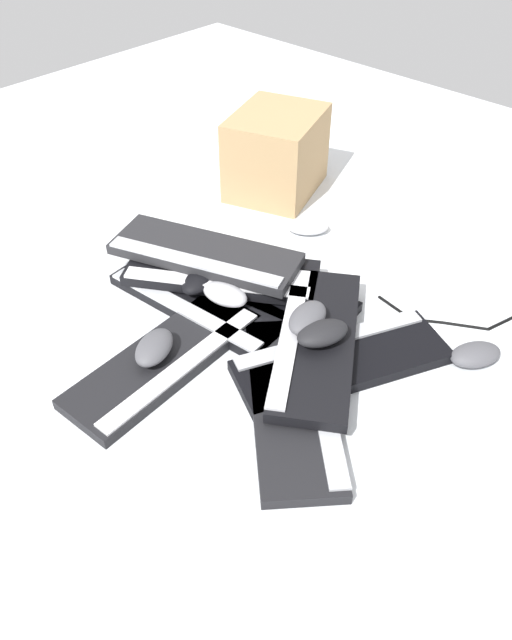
# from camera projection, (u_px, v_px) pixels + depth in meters

# --- Properties ---
(ground_plane) EXTENTS (3.20, 3.20, 0.00)m
(ground_plane) POSITION_uv_depth(u_px,v_px,m) (204.00, 337.00, 1.34)
(ground_plane) COLOR silver
(keyboard_0) EXTENTS (0.45, 0.19, 0.03)m
(keyboard_0) POSITION_uv_depth(u_px,v_px,m) (200.00, 301.00, 1.41)
(keyboard_0) COLOR black
(keyboard_0) RESTS_ON ground
(keyboard_1) EXTENTS (0.18, 0.45, 0.03)m
(keyboard_1) POSITION_uv_depth(u_px,v_px,m) (165.00, 359.00, 1.27)
(keyboard_1) COLOR black
(keyboard_1) RESTS_ON ground
(keyboard_2) EXTENTS (0.42, 0.41, 0.03)m
(keyboard_2) POSITION_uv_depth(u_px,v_px,m) (293.00, 401.00, 1.18)
(keyboard_2) COLOR black
(keyboard_2) RESTS_ON ground
(keyboard_3) EXTENTS (0.33, 0.46, 0.03)m
(keyboard_3) POSITION_uv_depth(u_px,v_px,m) (341.00, 361.00, 1.26)
(keyboard_3) COLOR black
(keyboard_3) RESTS_ON ground
(keyboard_4) EXTENTS (0.46, 0.22, 0.03)m
(keyboard_4) POSITION_uv_depth(u_px,v_px,m) (263.00, 289.00, 1.44)
(keyboard_4) COLOR black
(keyboard_4) RESTS_ON ground
(keyboard_5) EXTENTS (0.45, 0.36, 0.03)m
(keyboard_5) POSITION_uv_depth(u_px,v_px,m) (222.00, 273.00, 1.43)
(keyboard_5) COLOR black
(keyboard_5) RESTS_ON keyboard_4
(keyboard_6) EXTENTS (0.37, 0.45, 0.03)m
(keyboard_6) POSITION_uv_depth(u_px,v_px,m) (316.00, 340.00, 1.26)
(keyboard_6) COLOR black
(keyboard_6) RESTS_ON keyboard_3
(keyboard_7) EXTENTS (0.46, 0.29, 0.03)m
(keyboard_7) POSITION_uv_depth(u_px,v_px,m) (205.00, 254.00, 1.44)
(keyboard_7) COLOR #232326
(keyboard_7) RESTS_ON keyboard_5
(mouse_0) EXTENTS (0.11, 0.13, 0.04)m
(mouse_0) POSITION_uv_depth(u_px,v_px,m) (475.00, 355.00, 1.27)
(mouse_0) COLOR #4C4C51
(mouse_0) RESTS_ON ground
(mouse_1) EXTENTS (0.10, 0.13, 0.04)m
(mouse_1) POSITION_uv_depth(u_px,v_px,m) (323.00, 333.00, 1.23)
(mouse_1) COLOR black
(mouse_1) RESTS_ON keyboard_6
(mouse_2) EXTENTS (0.11, 0.13, 0.04)m
(mouse_2) POSITION_uv_depth(u_px,v_px,m) (154.00, 347.00, 1.24)
(mouse_2) COLOR #4C4C51
(mouse_2) RESTS_ON keyboard_1
(mouse_3) EXTENTS (0.13, 0.12, 0.04)m
(mouse_3) POSITION_uv_depth(u_px,v_px,m) (307.00, 226.00, 1.63)
(mouse_3) COLOR silver
(mouse_3) RESTS_ON ground
(mouse_4) EXTENTS (0.12, 0.08, 0.04)m
(mouse_4) POSITION_uv_depth(u_px,v_px,m) (225.00, 294.00, 1.37)
(mouse_4) COLOR #B7B7BC
(mouse_4) RESTS_ON keyboard_0
(mouse_5) EXTENTS (0.09, 0.12, 0.04)m
(mouse_5) POSITION_uv_depth(u_px,v_px,m) (200.00, 280.00, 1.41)
(mouse_5) COLOR black
(mouse_5) RESTS_ON keyboard_0
(mouse_6) EXTENTS (0.09, 0.12, 0.04)m
(mouse_6) POSITION_uv_depth(u_px,v_px,m) (308.00, 318.00, 1.26)
(mouse_6) COLOR #4C4C51
(mouse_6) RESTS_ON keyboard_6
(cable_0) EXTENTS (0.27, 0.42, 0.01)m
(cable_0) POSITION_uv_depth(u_px,v_px,m) (483.00, 303.00, 1.42)
(cable_0) COLOR black
(cable_0) RESTS_ON ground
(cardboard_box) EXTENTS (0.30, 0.33, 0.22)m
(cardboard_box) POSITION_uv_depth(u_px,v_px,m) (276.00, 153.00, 1.74)
(cardboard_box) COLOR tan
(cardboard_box) RESTS_ON ground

